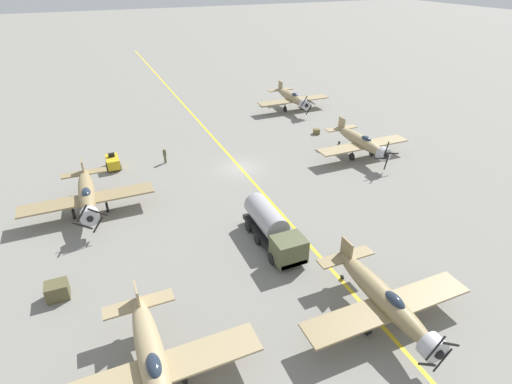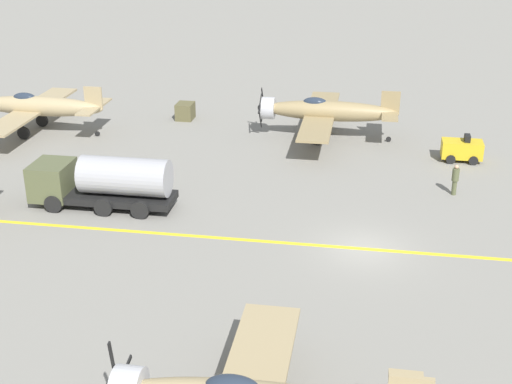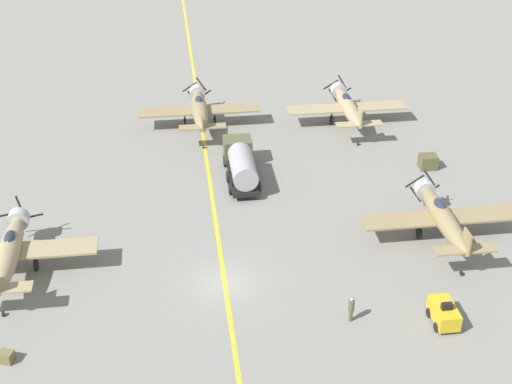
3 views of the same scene
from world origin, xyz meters
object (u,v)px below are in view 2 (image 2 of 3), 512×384
airplane_far_right (35,106)px  tow_tractor (462,149)px  ground_crew_walking (455,178)px  supply_crate_by_tanker (185,111)px  airplane_mid_right (325,111)px  fuel_tanker (102,182)px

airplane_far_right → tow_tractor: airplane_far_right is taller
ground_crew_walking → supply_crate_by_tanker: ground_crew_walking is taller
supply_crate_by_tanker → airplane_far_right: bearing=117.5°
tow_tractor → airplane_mid_right: bearing=71.5°
airplane_mid_right → ground_crew_walking: airplane_mid_right is taller
airplane_mid_right → tow_tractor: size_ratio=4.62×
tow_tractor → ground_crew_walking: (-5.90, 0.97, 0.22)m
airplane_far_right → tow_tractor: 30.04m
airplane_mid_right → airplane_far_right: same height
ground_crew_walking → supply_crate_by_tanker: size_ratio=1.23×
tow_tractor → supply_crate_by_tanker: size_ratio=1.71×
tow_tractor → supply_crate_by_tanker: (5.97, 20.22, -0.16)m
tow_tractor → ground_crew_walking: bearing=170.7°
airplane_far_right → tow_tractor: (-0.89, -30.00, -1.22)m
fuel_tanker → ground_crew_walking: fuel_tanker is taller
airplane_far_right → fuel_tanker: (-11.76, -9.49, -0.50)m
tow_tractor → supply_crate_by_tanker: tow_tractor is taller
airplane_mid_right → supply_crate_by_tanker: (2.88, 10.98, -1.38)m
airplane_far_right → ground_crew_walking: (-6.79, -29.04, -1.00)m
airplane_mid_right → tow_tractor: bearing=-113.6°
ground_crew_walking → supply_crate_by_tanker: 22.62m
airplane_mid_right → airplane_far_right: bearing=91.0°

